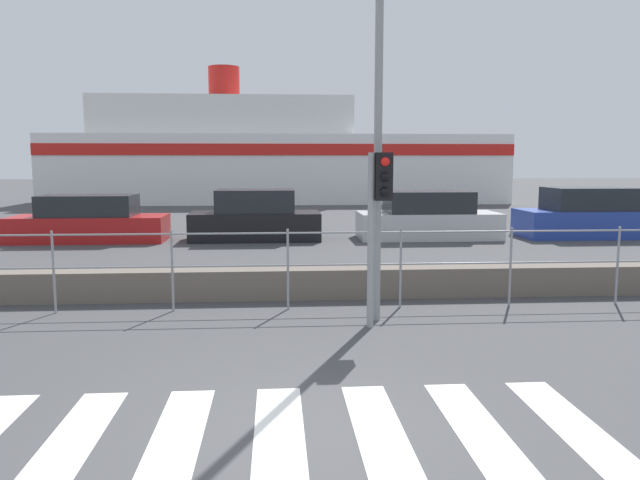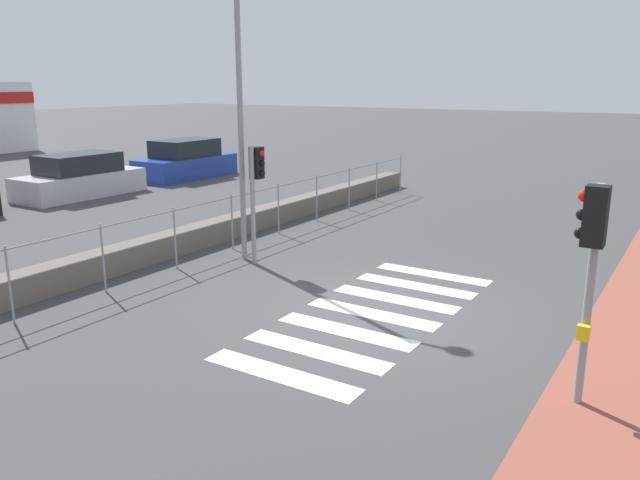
{
  "view_description": "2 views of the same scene",
  "coord_description": "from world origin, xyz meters",
  "views": [
    {
      "loc": [
        -0.18,
        -5.21,
        2.42
      ],
      "look_at": [
        0.33,
        2.0,
        1.5
      ],
      "focal_mm": 35.0,
      "sensor_mm": 36.0,
      "label": 1
    },
    {
      "loc": [
        -9.17,
        -4.62,
        3.87
      ],
      "look_at": [
        -0.28,
        1.0,
        1.2
      ],
      "focal_mm": 35.0,
      "sensor_mm": 36.0,
      "label": 2
    }
  ],
  "objects": [
    {
      "name": "ground_plane",
      "position": [
        0.0,
        0.0,
        0.0
      ],
      "size": [
        160.0,
        160.0,
        0.0
      ],
      "primitive_type": "plane",
      "color": "#424244"
    },
    {
      "name": "traffic_light_near",
      "position": [
        -1.84,
        -3.59,
        2.01
      ],
      "size": [
        0.34,
        0.32,
        2.78
      ],
      "color": "gray",
      "rests_on": "ground_plane"
    },
    {
      "name": "harbor_fence",
      "position": [
        -0.0,
        4.81,
        0.86
      ],
      "size": [
        22.35,
        0.04,
        1.33
      ],
      "color": "gray",
      "rests_on": "ground_plane"
    },
    {
      "name": "traffic_light_far",
      "position": [
        1.29,
        3.62,
        1.87
      ],
      "size": [
        0.34,
        0.32,
        2.54
      ],
      "color": "gray",
      "rests_on": "ground_plane"
    },
    {
      "name": "parked_car_silver",
      "position": [
        4.58,
        13.97,
        0.63
      ],
      "size": [
        4.36,
        1.83,
        1.48
      ],
      "color": "#BCBCC1",
      "rests_on": "ground_plane"
    },
    {
      "name": "sidewalk_brick",
      "position": [
        0.0,
        -4.1,
        0.06
      ],
      "size": [
        24.0,
        1.8,
        0.12
      ],
      "color": "#934C3D",
      "rests_on": "ground_plane"
    },
    {
      "name": "parked_car_blue",
      "position": [
        9.78,
        13.97,
        0.67
      ],
      "size": [
        4.36,
        1.9,
        1.58
      ],
      "color": "#233D9E",
      "rests_on": "ground_plane"
    },
    {
      "name": "seawall",
      "position": [
        0.0,
        5.68,
        0.26
      ],
      "size": [
        24.79,
        0.55,
        0.53
      ],
      "color": "#6B6056",
      "rests_on": "ground_plane"
    },
    {
      "name": "streetlamp",
      "position": [
        1.33,
        3.81,
        3.64
      ],
      "size": [
        0.32,
        1.15,
        5.85
      ],
      "color": "gray",
      "rests_on": "ground_plane"
    },
    {
      "name": "crosswalk",
      "position": [
        -0.17,
        0.0,
        0.0
      ],
      "size": [
        5.85,
        2.4,
        0.01
      ],
      "color": "silver",
      "rests_on": "ground_plane"
    }
  ]
}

